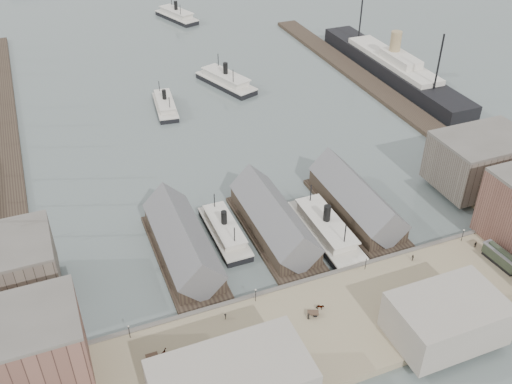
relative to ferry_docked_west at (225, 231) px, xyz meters
name	(u,v)px	position (x,y,z in m)	size (l,w,h in m)	color
ground	(299,273)	(13.00, -21.03, -2.14)	(900.00, 900.00, 0.00)	#525F5E
quay	(337,325)	(13.00, -41.03, -1.14)	(180.00, 30.00, 2.00)	gray
seawall	(309,282)	(13.00, -26.23, -0.99)	(180.00, 1.20, 2.30)	#59544C
west_wharf	(4,141)	(-55.00, 78.97, -1.34)	(10.00, 220.00, 1.60)	#2D231C
east_wharf	(375,87)	(91.00, 68.97, -1.34)	(10.00, 180.00, 1.60)	#2D231C
ferry_shed_west	(183,244)	(-13.00, -4.16, 2.50)	(14.00, 42.00, 12.60)	#2D231C
ferry_shed_center	(274,221)	(13.00, -4.16, 2.50)	(14.00, 42.00, 12.60)	#2D231C
ferry_shed_east	(356,201)	(39.00, -4.16, 2.50)	(14.00, 42.00, 12.60)	#2D231C
warehouse_west_front	(1,363)	(-57.00, -33.03, 8.86)	(32.00, 18.00, 18.00)	brown
warehouse_east_back	(481,161)	(81.00, -6.03, 7.36)	(28.00, 20.00, 15.00)	#60564C
street_bldg_center	(447,318)	(33.00, -53.03, 4.86)	(24.00, 16.00, 10.00)	gray
lamp_post_far_w	(129,329)	(-32.00, -28.03, 2.57)	(0.44, 0.44, 3.92)	black
lamp_post_near_w	(256,293)	(-2.00, -28.03, 2.57)	(0.44, 0.44, 3.92)	black
lamp_post_near_e	(366,261)	(28.00, -28.03, 2.57)	(0.44, 0.44, 3.92)	black
lamp_post_far_e	(463,233)	(58.00, -28.03, 2.57)	(0.44, 0.44, 3.92)	black
ferry_docked_west	(225,231)	(0.00, 0.00, 0.00)	(7.67, 25.58, 9.14)	black
ferry_docked_east	(326,229)	(26.00, -10.32, 0.44)	(9.24, 30.79, 11.00)	black
ferry_open_near	(165,105)	(4.57, 83.01, -0.07)	(10.26, 25.39, 8.82)	black
ferry_open_mid	(226,80)	(33.95, 95.07, 0.44)	(19.00, 32.16, 11.01)	black
ferry_open_far	(177,15)	(38.20, 188.43, 0.37)	(18.21, 31.24, 10.69)	black
ocean_steamer	(392,67)	(105.00, 78.08, 2.13)	(13.59, 99.30, 19.86)	black
tram	(501,258)	(61.08, -39.09, 1.81)	(3.59, 10.87, 3.80)	black
horse_cart_left	(161,354)	(-26.93, -35.56, 0.69)	(4.67, 1.53, 1.65)	black
horse_cart_center	(318,309)	(10.13, -36.59, 0.65)	(4.86, 3.03, 1.53)	black
horse_cart_right	(433,283)	(40.40, -39.47, 0.70)	(4.75, 2.03, 1.68)	black
pedestrian_0	(151,362)	(-29.33, -36.88, 0.69)	(0.61, 0.44, 1.66)	black
pedestrian_1	(156,369)	(-28.76, -39.04, 0.66)	(0.78, 0.61, 1.60)	black
pedestrian_2	(225,316)	(-10.55, -30.65, 0.66)	(1.04, 0.59, 1.60)	black
pedestrian_3	(251,348)	(-8.55, -41.52, 0.76)	(1.05, 0.44, 1.80)	black
pedestrian_4	(309,316)	(7.18, -37.75, 0.67)	(0.79, 0.52, 1.63)	black
pedestrian_5	(393,312)	(25.98, -43.89, 0.65)	(0.57, 0.42, 1.57)	black
pedestrian_6	(412,258)	(41.03, -29.69, 0.75)	(0.87, 0.68, 1.79)	black
pedestrian_7	(443,292)	(40.78, -42.90, 0.64)	(1.01, 0.58, 1.57)	black
pedestrian_8	(475,244)	(59.72, -31.49, 0.76)	(1.05, 0.44, 1.80)	black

